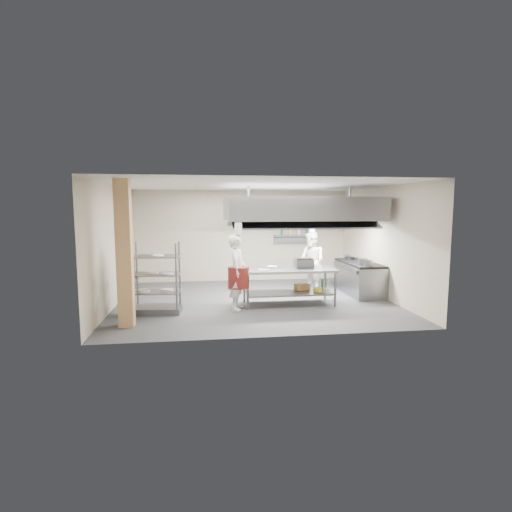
{
  "coord_description": "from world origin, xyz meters",
  "views": [
    {
      "loc": [
        -1.35,
        -10.2,
        2.43
      ],
      "look_at": [
        0.08,
        0.2,
        1.16
      ],
      "focal_mm": 28.0,
      "sensor_mm": 36.0,
      "label": 1
    }
  ],
  "objects": [
    {
      "name": "cooking_range",
      "position": [
        3.08,
        0.5,
        0.42
      ],
      "size": [
        0.8,
        2.0,
        0.84
      ],
      "primitive_type": "cube",
      "color": "slate",
      "rests_on": "floor"
    },
    {
      "name": "island_undershelf",
      "position": [
        0.81,
        -0.5,
        0.3
      ],
      "size": [
        2.14,
        0.88,
        0.04
      ],
      "primitive_type": "cube",
      "rotation": [
        0.0,
        0.0,
        -0.0
      ],
      "color": "slate",
      "rests_on": "island"
    },
    {
      "name": "hood_strip_a",
      "position": [
        0.4,
        0.4,
        2.08
      ],
      "size": [
        1.6,
        0.12,
        0.04
      ],
      "primitive_type": "cube",
      "color": "white",
      "rests_on": "exhaust_hood"
    },
    {
      "name": "griddle",
      "position": [
        1.24,
        -0.35,
        1.02
      ],
      "size": [
        0.46,
        0.36,
        0.22
      ],
      "primitive_type": "cube",
      "rotation": [
        0.0,
        0.0,
        0.01
      ],
      "color": "slate",
      "rests_on": "island_worktop"
    },
    {
      "name": "chef_head",
      "position": [
        -0.52,
        -0.81,
        0.9
      ],
      "size": [
        0.57,
        0.74,
        1.81
      ],
      "primitive_type": "imported",
      "rotation": [
        0.0,
        0.0,
        1.34
      ],
      "color": "silver",
      "rests_on": "floor"
    },
    {
      "name": "exhaust_hood",
      "position": [
        1.3,
        0.4,
        2.4
      ],
      "size": [
        4.0,
        2.5,
        0.6
      ],
      "primitive_type": "cube",
      "color": "gray",
      "rests_on": "ceiling"
    },
    {
      "name": "pass_rack",
      "position": [
        -2.4,
        -0.92,
        0.82
      ],
      "size": [
        1.14,
        0.73,
        1.64
      ],
      "primitive_type": null,
      "rotation": [
        0.0,
        0.0,
        -0.08
      ],
      "color": "slate",
      "rests_on": "floor"
    },
    {
      "name": "island_worktop",
      "position": [
        0.81,
        -0.5,
        0.88
      ],
      "size": [
        2.33,
        0.97,
        0.06
      ],
      "primitive_type": "cube",
      "rotation": [
        0.0,
        0.0,
        -0.0
      ],
      "color": "gray",
      "rests_on": "island"
    },
    {
      "name": "plate_stack",
      "position": [
        -2.4,
        -0.92,
        0.53
      ],
      "size": [
        0.28,
        0.28,
        0.05
      ],
      "primitive_type": "cylinder",
      "color": "white",
      "rests_on": "pass_rack"
    },
    {
      "name": "floor",
      "position": [
        0.0,
        0.0,
        0.0
      ],
      "size": [
        7.0,
        7.0,
        0.0
      ],
      "primitive_type": "plane",
      "color": "#2B2B2D",
      "rests_on": "ground"
    },
    {
      "name": "wicker_basket",
      "position": [
        1.2,
        -0.31,
        0.4
      ],
      "size": [
        0.4,
        0.31,
        0.15
      ],
      "primitive_type": "cube",
      "rotation": [
        0.0,
        0.0,
        0.21
      ],
      "color": "brown",
      "rests_on": "island_undershelf"
    },
    {
      "name": "wall_right",
      "position": [
        3.5,
        0.0,
        1.5
      ],
      "size": [
        0.0,
        6.0,
        6.0
      ],
      "primitive_type": "plane",
      "rotation": [
        1.57,
        0.0,
        -1.57
      ],
      "color": "#9E937D",
      "rests_on": "ground"
    },
    {
      "name": "wall_left",
      "position": [
        -3.5,
        0.0,
        1.5
      ],
      "size": [
        0.0,
        6.0,
        6.0
      ],
      "primitive_type": "plane",
      "rotation": [
        1.57,
        0.0,
        1.57
      ],
      "color": "#9E937D",
      "rests_on": "ground"
    },
    {
      "name": "hood_strip_b",
      "position": [
        2.2,
        0.4,
        2.08
      ],
      "size": [
        1.6,
        0.12,
        0.04
      ],
      "primitive_type": "cube",
      "color": "white",
      "rests_on": "exhaust_hood"
    },
    {
      "name": "island",
      "position": [
        0.81,
        -0.5,
        0.46
      ],
      "size": [
        2.33,
        0.97,
        0.91
      ],
      "primitive_type": null,
      "rotation": [
        0.0,
        0.0,
        -0.0
      ],
      "color": "gray",
      "rests_on": "floor"
    },
    {
      "name": "ceiling",
      "position": [
        0.0,
        0.0,
        3.0
      ],
      "size": [
        7.0,
        7.0,
        0.0
      ],
      "primitive_type": "plane",
      "rotation": [
        3.14,
        0.0,
        0.0
      ],
      "color": "silver",
      "rests_on": "wall_back"
    },
    {
      "name": "wall_shelf",
      "position": [
        1.8,
        2.84,
        1.5
      ],
      "size": [
        1.5,
        0.28,
        0.04
      ],
      "primitive_type": "cube",
      "color": "gray",
      "rests_on": "wall_back"
    },
    {
      "name": "chef_line",
      "position": [
        1.84,
        1.07,
        0.87
      ],
      "size": [
        0.94,
        1.04,
        1.74
      ],
      "primitive_type": "imported",
      "rotation": [
        0.0,
        0.0,
        -1.16
      ],
      "color": "silver",
      "rests_on": "floor"
    },
    {
      "name": "range_top",
      "position": [
        3.08,
        0.5,
        0.87
      ],
      "size": [
        0.78,
        1.96,
        0.06
      ],
      "primitive_type": "cube",
      "color": "black",
      "rests_on": "cooking_range"
    },
    {
      "name": "chef_plating",
      "position": [
        -3.0,
        -1.1,
        0.89
      ],
      "size": [
        0.5,
        1.07,
        1.79
      ],
      "primitive_type": "imported",
      "rotation": [
        0.0,
        0.0,
        -1.63
      ],
      "color": "silver",
      "rests_on": "floor"
    },
    {
      "name": "stockpot",
      "position": [
        2.95,
        -0.06,
        0.99
      ],
      "size": [
        0.26,
        0.26,
        0.18
      ],
      "primitive_type": "cylinder",
      "color": "gray",
      "rests_on": "range_top"
    },
    {
      "name": "wall_back",
      "position": [
        0.0,
        3.0,
        1.5
      ],
      "size": [
        7.0,
        0.0,
        7.0
      ],
      "primitive_type": "plane",
      "rotation": [
        1.57,
        0.0,
        0.0
      ],
      "color": "#9E937D",
      "rests_on": "ground"
    },
    {
      "name": "column",
      "position": [
        -2.9,
        -1.9,
        1.5
      ],
      "size": [
        0.3,
        0.3,
        3.0
      ],
      "primitive_type": "cube",
      "color": "tan",
      "rests_on": "floor"
    }
  ]
}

